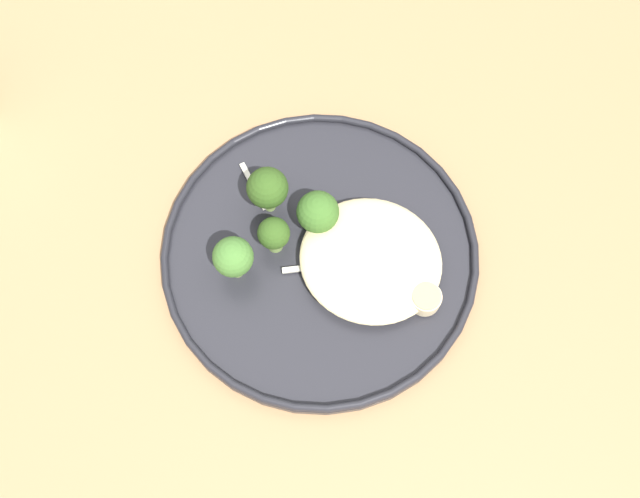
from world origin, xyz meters
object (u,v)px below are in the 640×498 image
object	(u,v)px
broccoli_floret_small_sprig	(277,236)
broccoli_floret_tall_stalk	(233,257)
seared_scallop_on_noodles	(374,229)
broccoli_floret_rear_charred	(318,212)
broccoli_floret_split_head	(267,189)
seared_scallop_tiny_bay	(425,299)
dinner_plate	(320,254)
seared_scallop_tilted_round	(376,275)
seared_scallop_center_golden	(395,242)

from	to	relation	value
broccoli_floret_small_sprig	broccoli_floret_tall_stalk	distance (m)	0.05
broccoli_floret_tall_stalk	seared_scallop_on_noodles	bearing A→B (deg)	37.08
broccoli_floret_rear_charred	broccoli_floret_split_head	distance (m)	0.05
seared_scallop_tiny_bay	broccoli_floret_tall_stalk	bearing A→B (deg)	-170.04
dinner_plate	broccoli_floret_split_head	world-z (taller)	broccoli_floret_split_head
broccoli_floret_rear_charred	broccoli_floret_small_sprig	world-z (taller)	broccoli_floret_rear_charred
seared_scallop_tilted_round	seared_scallop_tiny_bay	world-z (taller)	seared_scallop_tiny_bay
seared_scallop_tilted_round	seared_scallop_tiny_bay	size ratio (longest dim) A/B	1.03
dinner_plate	seared_scallop_on_noodles	bearing A→B (deg)	41.89
seared_scallop_on_noodles	broccoli_floret_small_sprig	world-z (taller)	broccoli_floret_small_sprig
dinner_plate	seared_scallop_tilted_round	world-z (taller)	seared_scallop_tilted_round
broccoli_floret_split_head	seared_scallop_tiny_bay	bearing A→B (deg)	-14.20
seared_scallop_tilted_round	broccoli_floret_split_head	world-z (taller)	broccoli_floret_split_head
seared_scallop_tiny_bay	broccoli_floret_split_head	distance (m)	0.17
seared_scallop_tilted_round	broccoli_floret_small_sprig	distance (m)	0.09
seared_scallop_center_golden	broccoli_floret_tall_stalk	bearing A→B (deg)	-150.50
broccoli_floret_small_sprig	seared_scallop_tilted_round	bearing A→B (deg)	0.87
dinner_plate	broccoli_floret_tall_stalk	xyz separation A→B (m)	(-0.06, -0.04, 0.04)
dinner_plate	broccoli_floret_rear_charred	bearing A→B (deg)	114.07
seared_scallop_center_golden	broccoli_floret_split_head	bearing A→B (deg)	-179.83
seared_scallop_tiny_bay	seared_scallop_center_golden	bearing A→B (deg)	134.99
dinner_plate	seared_scallop_on_noodles	xyz separation A→B (m)	(0.04, 0.04, 0.01)
seared_scallop_on_noodles	broccoli_floret_split_head	size ratio (longest dim) A/B	0.57
broccoli_floret_rear_charred	seared_scallop_on_noodles	bearing A→B (deg)	10.94
seared_scallop_tilted_round	seared_scallop_tiny_bay	xyz separation A→B (m)	(0.05, -0.01, 0.00)
seared_scallop_on_noodles	broccoli_floret_tall_stalk	bearing A→B (deg)	-142.92
seared_scallop_tiny_bay	broccoli_floret_split_head	bearing A→B (deg)	165.80
dinner_plate	broccoli_floret_rear_charred	size ratio (longest dim) A/B	5.91
seared_scallop_center_golden	broccoli_floret_rear_charred	world-z (taller)	broccoli_floret_rear_charred
seared_scallop_tiny_bay	broccoli_floret_tall_stalk	size ratio (longest dim) A/B	0.49
seared_scallop_tilted_round	broccoli_floret_split_head	bearing A→B (deg)	163.66
broccoli_floret_small_sprig	seared_scallop_on_noodles	bearing A→B (deg)	29.01
dinner_plate	broccoli_floret_small_sprig	bearing A→B (deg)	-168.89
broccoli_floret_tall_stalk	broccoli_floret_small_sprig	bearing A→B (deg)	53.30
seared_scallop_on_noodles	seared_scallop_tiny_bay	size ratio (longest dim) A/B	1.21
broccoli_floret_small_sprig	broccoli_floret_tall_stalk	size ratio (longest dim) A/B	0.80
broccoli_floret_split_head	broccoli_floret_small_sprig	size ratio (longest dim) A/B	1.31
seared_scallop_center_golden	broccoli_floret_small_sprig	world-z (taller)	broccoli_floret_small_sprig
dinner_plate	broccoli_floret_tall_stalk	size ratio (longest dim) A/B	5.19
broccoli_floret_tall_stalk	broccoli_floret_rear_charred	bearing A→B (deg)	52.37
seared_scallop_tiny_bay	seared_scallop_on_noodles	bearing A→B (deg)	142.77
seared_scallop_center_golden	broccoli_floret_tall_stalk	distance (m)	0.15
dinner_plate	seared_scallop_tiny_bay	distance (m)	0.10
broccoli_floret_small_sprig	seared_scallop_tiny_bay	bearing A→B (deg)	-2.47
dinner_plate	seared_scallop_tilted_round	distance (m)	0.06
seared_scallop_on_noodles	broccoli_floret_rear_charred	distance (m)	0.05
broccoli_floret_rear_charred	broccoli_floret_tall_stalk	xyz separation A→B (m)	(-0.05, -0.07, 0.01)
broccoli_floret_split_head	seared_scallop_on_noodles	bearing A→B (deg)	4.22
broccoli_floret_rear_charred	broccoli_floret_split_head	xyz separation A→B (m)	(-0.05, 0.00, 0.01)
broccoli_floret_rear_charred	broccoli_floret_small_sprig	size ratio (longest dim) A/B	1.10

